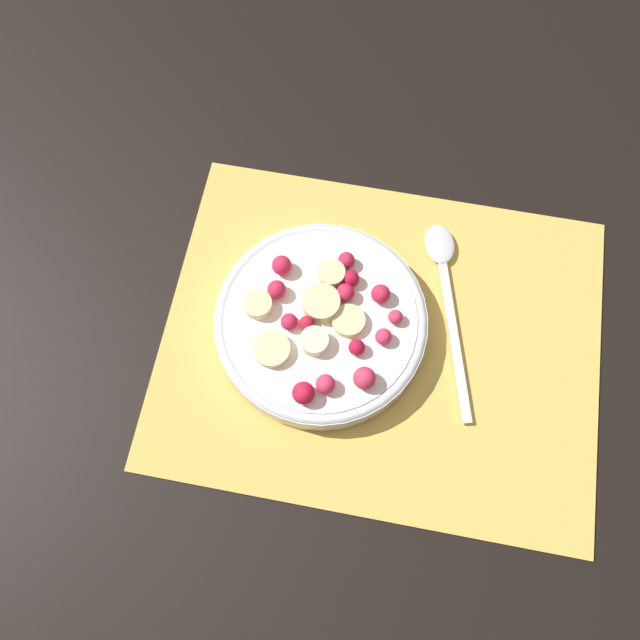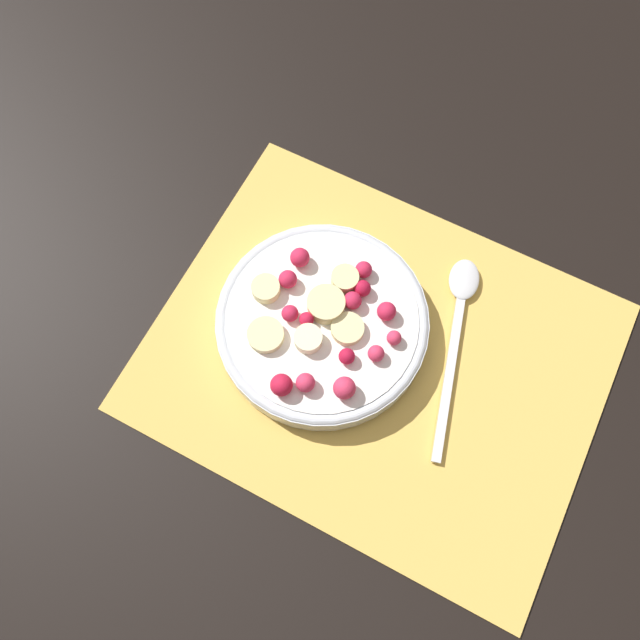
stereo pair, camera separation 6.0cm
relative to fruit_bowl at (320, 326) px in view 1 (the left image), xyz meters
The scene contains 4 objects.
ground_plane 0.07m from the fruit_bowl, ahead, with size 3.00×3.00×0.00m, color black.
placemat 0.07m from the fruit_bowl, ahead, with size 0.44×0.35×0.01m.
fruit_bowl is the anchor object (origin of this frame).
spoon 0.14m from the fruit_bowl, 35.70° to the left, with size 0.07×0.21×0.01m.
Camera 1 is at (-0.03, -0.21, 0.60)m, focal length 35.00 mm.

